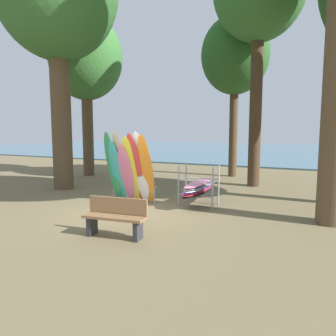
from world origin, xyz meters
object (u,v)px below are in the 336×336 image
object	(u,v)px
park_bench	(116,216)
tree_mid_behind	(86,59)
tree_far_right_back	(235,57)
board_storage_rack	(198,188)
leaning_board_pile	(129,169)

from	to	relation	value
park_bench	tree_mid_behind	bearing A→B (deg)	133.12
tree_far_right_back	park_bench	world-z (taller)	tree_far_right_back
tree_mid_behind	board_storage_rack	bearing A→B (deg)	-26.94
leaning_board_pile	tree_far_right_back	bearing A→B (deg)	78.12
tree_mid_behind	tree_far_right_back	world-z (taller)	tree_mid_behind
board_storage_rack	park_bench	world-z (taller)	board_storage_rack
tree_far_right_back	board_storage_rack	size ratio (longest dim) A/B	3.71
tree_far_right_back	leaning_board_pile	world-z (taller)	tree_far_right_back
leaning_board_pile	board_storage_rack	xyz separation A→B (m)	(2.22, 0.52, -0.54)
leaning_board_pile	tree_mid_behind	bearing A→B (deg)	140.67
tree_far_right_back	leaning_board_pile	size ratio (longest dim) A/B	3.42
tree_mid_behind	park_bench	distance (m)	11.52
leaning_board_pile	park_bench	distance (m)	3.54
tree_mid_behind	park_bench	size ratio (longest dim) A/B	5.61
board_storage_rack	tree_far_right_back	bearing A→B (deg)	95.82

